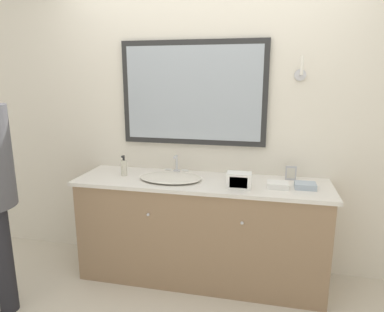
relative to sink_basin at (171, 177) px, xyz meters
The scene contains 10 objects.
ground_plane 0.96m from the sink_basin, 49.92° to the right, with size 14.00×14.00×0.00m, color beige.
wall_back 0.58m from the sink_basin, 54.02° to the left, with size 8.00×0.18×2.55m.
vanity_counter 0.51m from the sink_basin, ahead, with size 2.04×0.57×0.86m.
sink_basin is the anchor object (origin of this frame).
soap_bottle 0.42m from the sink_basin, behind, with size 0.05×0.05×0.17m.
appliance_box 0.57m from the sink_basin, 10.90° to the right, with size 0.18×0.11×0.12m.
picture_frame 0.97m from the sink_basin, 11.60° to the left, with size 0.09×0.01×0.12m.
hand_towel_near_sink 0.85m from the sink_basin, ahead, with size 0.16×0.13×0.04m.
hand_towel_far_corner 1.05m from the sink_basin, ahead, with size 0.15×0.13×0.04m.
metal_tray 0.56m from the sink_basin, 14.42° to the left, with size 0.19×0.12×0.01m.
Camera 1 is at (0.50, -2.28, 1.68)m, focal length 32.00 mm.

